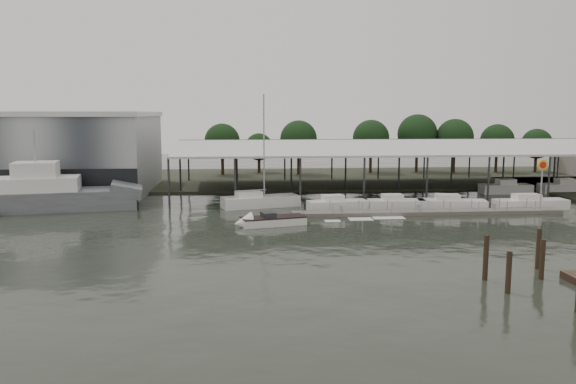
{
  "coord_description": "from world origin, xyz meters",
  "views": [
    {
      "loc": [
        -3.93,
        -45.37,
        10.29
      ],
      "look_at": [
        0.58,
        9.86,
        2.5
      ],
      "focal_mm": 35.0,
      "sensor_mm": 36.0,
      "label": 1
    }
  ],
  "objects": [
    {
      "name": "moored_cruiser_1",
      "position": [
        12.56,
        13.23,
        0.61
      ],
      "size": [
        6.22,
        2.47,
        1.7
      ],
      "rotation": [
        0.0,
        0.0,
        -0.04
      ],
      "color": "white",
      "rests_on": "ground"
    },
    {
      "name": "grey_trawler",
      "position": [
        -24.57,
        15.95,
        1.58
      ],
      "size": [
        19.45,
        8.17,
        8.84
      ],
      "rotation": [
        0.0,
        0.0,
        0.17
      ],
      "color": "slate",
      "rests_on": "ground"
    },
    {
      "name": "ground",
      "position": [
        0.0,
        0.0,
        0.0
      ],
      "size": [
        200.0,
        200.0,
        0.0
      ],
      "primitive_type": "plane",
      "color": "#252B23",
      "rests_on": "ground"
    },
    {
      "name": "floating_dock",
      "position": [
        15.0,
        10.0,
        0.2
      ],
      "size": [
        28.0,
        2.0,
        1.4
      ],
      "color": "#68645B",
      "rests_on": "ground"
    },
    {
      "name": "storage_warehouse",
      "position": [
        -28.0,
        29.94,
        5.29
      ],
      "size": [
        24.5,
        20.5,
        10.5
      ],
      "color": "#9CA0A6",
      "rests_on": "ground"
    },
    {
      "name": "land_strip_far",
      "position": [
        0.0,
        42.0,
        0.1
      ],
      "size": [
        140.0,
        30.0,
        0.3
      ],
      "color": "#3B4030",
      "rests_on": "ground"
    },
    {
      "name": "shell_fuel_sign",
      "position": [
        27.0,
        9.99,
        3.93
      ],
      "size": [
        1.1,
        0.18,
        5.55
      ],
      "color": "#989A9D",
      "rests_on": "ground"
    },
    {
      "name": "white_sailboat",
      "position": [
        -2.11,
        16.02,
        0.65
      ],
      "size": [
        8.94,
        4.9,
        12.56
      ],
      "rotation": [
        0.0,
        0.0,
        0.29
      ],
      "color": "white",
      "rests_on": "ground"
    },
    {
      "name": "covered_boat_shed",
      "position": [
        17.0,
        28.0,
        6.13
      ],
      "size": [
        58.24,
        24.0,
        6.96
      ],
      "color": "silver",
      "rests_on": "ground"
    },
    {
      "name": "moored_cruiser_2",
      "position": [
        18.49,
        12.75,
        0.61
      ],
      "size": [
        7.49,
        3.45,
        1.7
      ],
      "rotation": [
        0.0,
        0.0,
        -0.18
      ],
      "color": "white",
      "rests_on": "ground"
    },
    {
      "name": "mooring_pilings",
      "position": [
        13.59,
        -14.76,
        1.03
      ],
      "size": [
        4.91,
        8.84,
        3.46
      ],
      "color": "#38291C",
      "rests_on": "ground"
    },
    {
      "name": "moored_cruiser_3",
      "position": [
        27.11,
        12.29,
        0.61
      ],
      "size": [
        7.97,
        2.55,
        1.7
      ],
      "rotation": [
        0.0,
        0.0,
        0.04
      ],
      "color": "white",
      "rests_on": "ground"
    },
    {
      "name": "horizon_tree_line",
      "position": [
        22.91,
        47.74,
        5.91
      ],
      "size": [
        68.38,
        8.71,
        10.16
      ],
      "color": "black",
      "rests_on": "ground"
    },
    {
      "name": "moored_cruiser_0",
      "position": [
        6.1,
        13.21,
        0.61
      ],
      "size": [
        6.6,
        3.07,
        1.7
      ],
      "rotation": [
        0.0,
        0.0,
        0.14
      ],
      "color": "white",
      "rests_on": "ground"
    },
    {
      "name": "speedboat_underway",
      "position": [
        -1.68,
        5.54,
        0.39
      ],
      "size": [
        17.4,
        6.06,
        2.0
      ],
      "rotation": [
        0.0,
        0.0,
        3.39
      ],
      "color": "white",
      "rests_on": "ground"
    }
  ]
}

